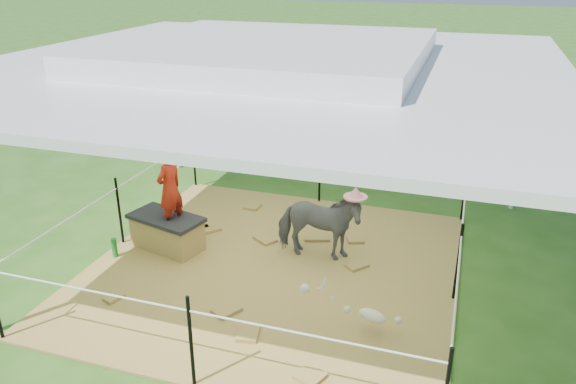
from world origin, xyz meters
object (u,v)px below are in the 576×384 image
(woman, at_px, (169,182))
(distant_person, at_px, (488,106))
(pony, at_px, (318,225))
(foal, at_px, (372,313))
(straw_bale, at_px, (167,234))
(picnic_table_near, at_px, (467,105))
(green_bottle, at_px, (114,248))
(trash_barrel, at_px, (560,126))

(woman, xyz_separation_m, distant_person, (4.05, 7.61, -0.50))
(pony, bearing_deg, foal, -149.22)
(straw_bale, relative_size, picnic_table_near, 0.54)
(pony, distance_m, picnic_table_near, 8.06)
(picnic_table_near, bearing_deg, green_bottle, -128.49)
(pony, distance_m, trash_barrel, 7.07)
(picnic_table_near, bearing_deg, trash_barrel, -55.56)
(straw_bale, relative_size, woman, 0.83)
(straw_bale, xyz_separation_m, woman, (0.10, -0.00, 0.78))
(green_bottle, height_order, distant_person, distant_person)
(woman, relative_size, pony, 1.00)
(picnic_table_near, bearing_deg, foal, -106.68)
(pony, relative_size, distant_person, 1.08)
(green_bottle, height_order, trash_barrel, trash_barrel)
(foal, distance_m, trash_barrel, 7.93)
(pony, height_order, trash_barrel, pony)
(woman, bearing_deg, straw_bale, -75.69)
(woman, height_order, picnic_table_near, woman)
(distant_person, bearing_deg, pony, 94.11)
(pony, xyz_separation_m, picnic_table_near, (1.65, 7.89, -0.15))
(pony, bearing_deg, trash_barrel, -34.38)
(straw_bale, distance_m, green_bottle, 0.72)
(trash_barrel, bearing_deg, straw_bale, -130.70)
(green_bottle, relative_size, foal, 0.30)
(woman, relative_size, foal, 1.31)
(woman, bearing_deg, trash_barrel, 154.13)
(pony, height_order, foal, pony)
(straw_bale, relative_size, pony, 0.83)
(trash_barrel, height_order, picnic_table_near, trash_barrel)
(green_bottle, xyz_separation_m, trash_barrel, (6.13, 6.93, 0.32))
(woman, xyz_separation_m, foal, (2.91, -1.02, -0.75))
(pony, height_order, distant_person, distant_person)
(trash_barrel, relative_size, picnic_table_near, 0.55)
(straw_bale, bearing_deg, picnic_table_near, 65.90)
(straw_bale, xyz_separation_m, green_bottle, (-0.55, -0.45, -0.08))
(pony, bearing_deg, woman, 96.07)
(woman, relative_size, green_bottle, 4.32)
(distant_person, bearing_deg, green_bottle, 80.07)
(distant_person, bearing_deg, foal, 102.81)
(woman, height_order, foal, woman)
(woman, height_order, trash_barrel, woman)
(green_bottle, height_order, picnic_table_near, picnic_table_near)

